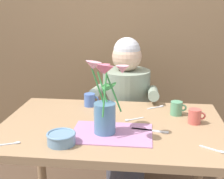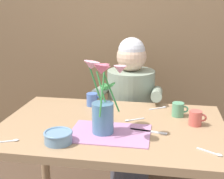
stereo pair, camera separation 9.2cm
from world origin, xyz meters
name	(u,v)px [view 2 (the right image)]	position (x,y,z in m)	size (l,w,h in m)	color
wood_panel_backdrop	(134,17)	(0.00, 1.05, 1.25)	(4.00, 0.10, 2.50)	brown
dining_table	(112,141)	(0.00, 0.00, 0.64)	(1.20, 0.80, 0.74)	#9E7A56
seated_person	(130,115)	(0.03, 0.62, 0.56)	(0.45, 0.47, 1.14)	#4C4C56
striped_placemat	(110,133)	(0.01, -0.12, 0.74)	(0.40, 0.28, 0.01)	#B275A3
flower_vase	(103,101)	(-0.03, -0.12, 0.91)	(0.23, 0.29, 0.37)	teal
ceramic_bowl	(58,137)	(-0.21, -0.26, 0.77)	(0.14, 0.14, 0.06)	#6689A8
dinner_knife	(148,131)	(0.20, -0.06, 0.74)	(0.19, 0.02, 0.01)	silver
tea_cup	(178,109)	(0.35, 0.19, 0.78)	(0.09, 0.07, 0.08)	#569970
coffee_cup	(196,118)	(0.44, 0.07, 0.78)	(0.09, 0.07, 0.08)	#CC564C
ceramic_mug	(92,100)	(-0.17, 0.28, 0.78)	(0.09, 0.07, 0.08)	#476BB7
spoon_0	(214,153)	(0.49, -0.25, 0.74)	(0.11, 0.08, 0.01)	silver
spoon_1	(10,141)	(-0.44, -0.29, 0.74)	(0.11, 0.06, 0.01)	silver
spoon_2	(131,120)	(0.10, 0.07, 0.74)	(0.11, 0.08, 0.01)	silver
spoon_3	(161,108)	(0.25, 0.31, 0.74)	(0.11, 0.08, 0.01)	silver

